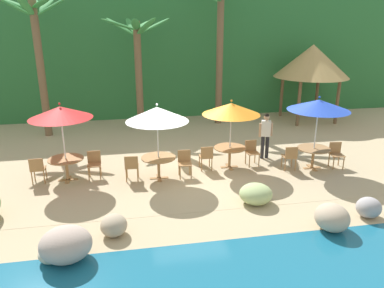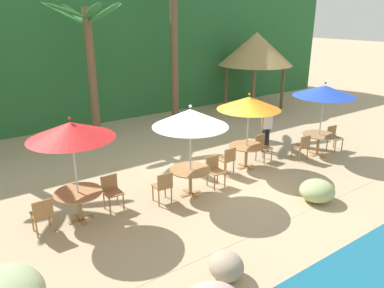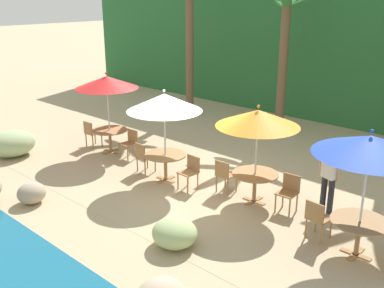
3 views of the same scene
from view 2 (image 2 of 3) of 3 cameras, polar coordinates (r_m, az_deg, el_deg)
name	(u,v)px [view 2 (image 2 of 3)]	position (r m, az deg, el deg)	size (l,w,h in m)	color
ground_plane	(214,183)	(10.71, 3.39, -6.06)	(120.00, 120.00, 0.00)	tan
terrace_deck	(214,183)	(10.71, 3.39, -6.04)	(18.00, 5.20, 0.01)	tan
foliage_backdrop	(92,52)	(17.68, -15.30, 13.60)	(28.00, 2.40, 6.00)	#286633
rock_seawall	(303,215)	(8.81, 16.77, -10.44)	(17.37, 3.30, 0.79)	#AB9D8B
umbrella_red	(71,130)	(8.41, -18.26, 2.01)	(1.91, 1.91, 2.53)	silver
dining_table_red	(79,197)	(9.00, -17.17, -7.84)	(1.10, 1.10, 0.74)	#A37547
chair_red_seaward	(111,190)	(9.38, -12.39, -6.94)	(0.43, 0.43, 0.87)	#9E7042
chair_red_inland	(42,213)	(8.78, -22.18, -9.93)	(0.43, 0.43, 0.87)	#9E7042
umbrella_white	(190,118)	(9.29, -0.26, 4.07)	(1.95, 1.95, 2.48)	silver
dining_table_white	(190,173)	(9.81, -0.25, -4.58)	(1.10, 1.10, 0.74)	#A37547
chair_white_seaward	(214,169)	(10.35, 3.48, -3.88)	(0.44, 0.45, 0.87)	#9E7042
chair_white_inland	(163,185)	(9.41, -4.46, -6.40)	(0.45, 0.46, 0.87)	#9E7042
umbrella_orange	(249,103)	(11.24, 8.82, 6.28)	(1.94, 1.94, 2.40)	silver
dining_table_orange	(247,149)	(11.66, 8.45, -0.79)	(1.10, 1.10, 0.74)	#A37547
chair_orange_seaward	(262,146)	(12.35, 10.83, -0.25)	(0.45, 0.45, 0.87)	#9E7042
chair_orange_inland	(228,159)	(11.10, 5.53, -2.29)	(0.42, 0.43, 0.87)	#9E7042
umbrella_blue	(325,91)	(12.92, 19.86, 7.74)	(2.03, 2.03, 2.53)	silver
dining_table_blue	(319,138)	(13.31, 19.07, 0.91)	(1.10, 1.10, 0.74)	#A37547
chair_blue_seaward	(334,136)	(14.02, 21.09, 1.15)	(0.46, 0.47, 0.87)	#9E7042
chair_blue_inland	(302,146)	(12.68, 16.75, -0.23)	(0.46, 0.46, 0.87)	#9E7042
palm_tree_second	(89,46)	(14.30, -15.68, 14.46)	(3.09, 3.10, 5.05)	brown
palm_tree_third	(174,22)	(16.25, -2.83, 18.32)	(3.19, 2.93, 6.44)	brown
palapa_hut	(256,49)	(19.10, 9.90, 14.29)	(3.68, 3.68, 3.78)	brown
waiter_in_white	(267,125)	(13.02, 11.49, 2.92)	(0.52, 0.30, 1.70)	#232328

